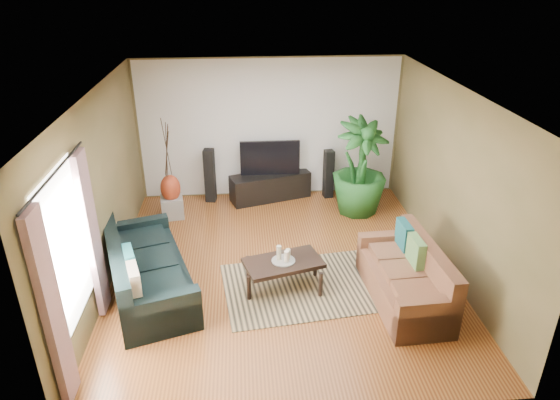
{
  "coord_description": "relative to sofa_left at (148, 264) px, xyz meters",
  "views": [
    {
      "loc": [
        -0.53,
        -6.43,
        4.21
      ],
      "look_at": [
        0.0,
        0.2,
        1.05
      ],
      "focal_mm": 32.0,
      "sensor_mm": 36.0,
      "label": 1
    }
  ],
  "objects": [
    {
      "name": "curtain_near",
      "position": [
        -0.53,
        -1.93,
        0.72
      ],
      "size": [
        0.08,
        0.35,
        2.2
      ],
      "primitive_type": "cube",
      "color": "gray",
      "rests_on": "ground"
    },
    {
      "name": "candle_tall",
      "position": [
        1.83,
        -0.06,
        0.14
      ],
      "size": [
        0.07,
        0.07,
        0.21
      ],
      "primitive_type": "cylinder",
      "color": "beige",
      "rests_on": "candle_tray"
    },
    {
      "name": "backwall_panel",
      "position": [
        1.9,
        3.16,
        0.93
      ],
      "size": [
        4.9,
        0.0,
        4.9
      ],
      "primitive_type": "plane",
      "rotation": [
        1.57,
        0.0,
        0.0
      ],
      "color": "white",
      "rests_on": "ground"
    },
    {
      "name": "television",
      "position": [
        1.89,
        2.92,
        0.43
      ],
      "size": [
        1.14,
        0.06,
        0.67
      ],
      "primitive_type": "cube",
      "color": "black",
      "rests_on": "tv_stand"
    },
    {
      "name": "speaker_right",
      "position": [
        3.04,
        2.92,
        0.06
      ],
      "size": [
        0.2,
        0.22,
        0.97
      ],
      "primitive_type": "cube",
      "rotation": [
        0.0,
        0.0,
        0.15
      ],
      "color": "black",
      "rests_on": "floor"
    },
    {
      "name": "candle_tray",
      "position": [
        1.89,
        -0.09,
        0.02
      ],
      "size": [
        0.33,
        0.33,
        0.01
      ],
      "primitive_type": "cylinder",
      "color": "gray",
      "rests_on": "coffee_table"
    },
    {
      "name": "candle_mid",
      "position": [
        1.93,
        -0.13,
        0.11
      ],
      "size": [
        0.07,
        0.07,
        0.17
      ],
      "primitive_type": "cylinder",
      "color": "white",
      "rests_on": "candle_tray"
    },
    {
      "name": "floor",
      "position": [
        1.9,
        0.42,
        -0.42
      ],
      "size": [
        5.5,
        5.5,
        0.0
      ],
      "primitive_type": "plane",
      "color": "#935526",
      "rests_on": "ground"
    },
    {
      "name": "candle_short",
      "position": [
        1.96,
        -0.03,
        0.1
      ],
      "size": [
        0.07,
        0.07,
        0.14
      ],
      "primitive_type": "cylinder",
      "color": "beige",
      "rests_on": "candle_tray"
    },
    {
      "name": "curtain_rod",
      "position": [
        -0.53,
        -1.18,
        1.87
      ],
      "size": [
        0.03,
        1.9,
        0.03
      ],
      "primitive_type": "cylinder",
      "rotation": [
        1.57,
        0.0,
        0.0
      ],
      "color": "black",
      "rests_on": "ground"
    },
    {
      "name": "wall_back",
      "position": [
        1.9,
        3.17,
        0.93
      ],
      "size": [
        5.0,
        0.0,
        5.0
      ],
      "primitive_type": "plane",
      "rotation": [
        1.57,
        0.0,
        0.0
      ],
      "color": "brown",
      "rests_on": "ground"
    },
    {
      "name": "area_rug",
      "position": [
        2.17,
        -0.11,
        -0.42
      ],
      "size": [
        2.4,
        1.84,
        0.01
      ],
      "primitive_type": "cube",
      "rotation": [
        0.0,
        0.0,
        0.12
      ],
      "color": "tan",
      "rests_on": "floor"
    },
    {
      "name": "coffee_table",
      "position": [
        1.89,
        -0.09,
        -0.21
      ],
      "size": [
        1.19,
        0.86,
        0.44
      ],
      "primitive_type": "cube",
      "rotation": [
        0.0,
        0.0,
        0.28
      ],
      "color": "black",
      "rests_on": "floor"
    },
    {
      "name": "window_pane",
      "position": [
        -0.58,
        -1.18,
        0.97
      ],
      "size": [
        0.0,
        1.8,
        1.8
      ],
      "primitive_type": "plane",
      "rotation": [
        1.57,
        0.0,
        1.57
      ],
      "color": "white",
      "rests_on": "ground"
    },
    {
      "name": "wall_right",
      "position": [
        4.4,
        0.42,
        0.92
      ],
      "size": [
        0.0,
        5.5,
        5.5
      ],
      "primitive_type": "plane",
      "rotation": [
        1.57,
        0.0,
        -1.57
      ],
      "color": "brown",
      "rests_on": "ground"
    },
    {
      "name": "sofa_left",
      "position": [
        0.0,
        0.0,
        0.0
      ],
      "size": [
        1.62,
        2.47,
        0.85
      ],
      "primitive_type": "cube",
      "rotation": [
        0.0,
        0.0,
        1.88
      ],
      "color": "black",
      "rests_on": "floor"
    },
    {
      "name": "speaker_left",
      "position": [
        0.73,
        2.92,
        0.1
      ],
      "size": [
        0.22,
        0.24,
        1.05
      ],
      "primitive_type": "cube",
      "rotation": [
        0.0,
        0.0,
        -0.14
      ],
      "color": "black",
      "rests_on": "floor"
    },
    {
      "name": "vase",
      "position": [
        0.06,
        2.28,
        0.14
      ],
      "size": [
        0.36,
        0.36,
        0.5
      ],
      "primitive_type": "ellipsoid",
      "color": "#97341B",
      "rests_on": "pedestal"
    },
    {
      "name": "wall_left",
      "position": [
        -0.6,
        0.42,
        0.92
      ],
      "size": [
        0.0,
        5.5,
        5.5
      ],
      "primitive_type": "plane",
      "rotation": [
        1.57,
        0.0,
        1.57
      ],
      "color": "brown",
      "rests_on": "ground"
    },
    {
      "name": "tv_stand",
      "position": [
        1.89,
        2.92,
        -0.17
      ],
      "size": [
        1.62,
        0.9,
        0.52
      ],
      "primitive_type": "cube",
      "rotation": [
        0.0,
        0.0,
        0.3
      ],
      "color": "black",
      "rests_on": "floor"
    },
    {
      "name": "sofa_right",
      "position": [
        3.49,
        -0.52,
        0.0
      ],
      "size": [
        0.9,
        1.84,
        0.85
      ],
      "primitive_type": "cube",
      "rotation": [
        0.0,
        0.0,
        -1.52
      ],
      "color": "brown",
      "rests_on": "floor"
    },
    {
      "name": "plant_pot",
      "position": [
        3.47,
        2.22,
        -0.3
      ],
      "size": [
        0.33,
        0.33,
        0.25
      ],
      "primitive_type": "cylinder",
      "color": "black",
      "rests_on": "floor"
    },
    {
      "name": "pedestal",
      "position": [
        0.06,
        2.28,
        -0.23
      ],
      "size": [
        0.45,
        0.45,
        0.39
      ],
      "primitive_type": "cube",
      "rotation": [
        0.0,
        0.0,
        0.16
      ],
      "color": "gray",
      "rests_on": "floor"
    },
    {
      "name": "side_table",
      "position": [
        -0.35,
        0.66,
        -0.18
      ],
      "size": [
        0.57,
        0.57,
        0.49
      ],
      "primitive_type": "cube",
      "rotation": [
        0.0,
        0.0,
        -0.27
      ],
      "color": "brown",
      "rests_on": "floor"
    },
    {
      "name": "curtain_far",
      "position": [
        -0.53,
        -0.43,
        0.72
      ],
      "size": [
        0.08,
        0.35,
        2.2
      ],
      "primitive_type": "cube",
      "color": "gray",
      "rests_on": "ground"
    },
    {
      "name": "ceiling",
      "position": [
        1.9,
        0.42,
        2.28
      ],
      "size": [
        5.5,
        5.5,
        0.0
      ],
      "primitive_type": "plane",
      "rotation": [
        3.14,
        0.0,
        0.0
      ],
      "color": "white",
      "rests_on": "ground"
    },
    {
      "name": "potted_plant",
      "position": [
        3.47,
        2.22,
        0.46
      ],
      "size": [
        1.32,
        1.32,
        1.77
      ],
      "primitive_type": "imported",
      "rotation": [
        0.0,
        0.0,
        0.45
      ],
      "color": "#1C551F",
      "rests_on": "floor"
    },
    {
      "name": "wall_front",
      "position": [
        1.9,
        -2.33,
        0.93
      ],
      "size": [
        5.0,
        0.0,
        5.0
      ],
      "primitive_type": "plane",
      "rotation": [
        -1.57,
        0.0,
        0.0
      ],
      "color": "brown",
      "rests_on": "ground"
    }
  ]
}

